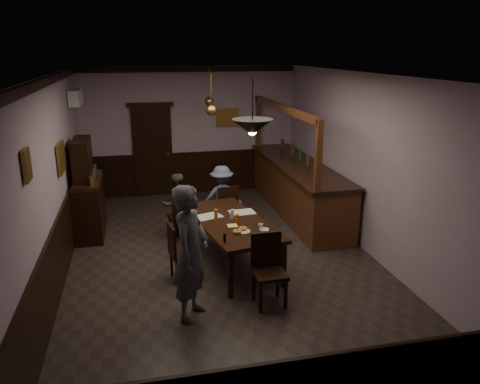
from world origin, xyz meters
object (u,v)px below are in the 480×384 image
object	(u,v)px
person_seated_right	(222,197)
pendant_iron	(252,127)
chair_side	(179,250)
sideboard	(88,197)
chair_far_left	(181,214)
bar_counter	(297,187)
soda_can	(237,218)
coffee_cup	(261,226)
pendant_brass_far	(209,101)
person_seated_left	(177,205)
pendant_brass_mid	(211,110)
dining_table	(231,224)
person_standing	(191,253)
chair_near	(268,266)
chair_far_right	(227,207)

from	to	relation	value
person_seated_right	pendant_iron	size ratio (longest dim) A/B	1.66
chair_side	sideboard	world-z (taller)	sideboard
chair_far_left	bar_counter	bearing A→B (deg)	-171.90
bar_counter	pendant_iron	xyz separation A→B (m)	(-1.73, -2.90, 1.78)
chair_side	soda_can	world-z (taller)	chair_side
coffee_cup	soda_can	bearing A→B (deg)	116.89
coffee_cup	sideboard	world-z (taller)	sideboard
soda_can	pendant_brass_far	distance (m)	3.52
person_seated_left	sideboard	size ratio (longest dim) A/B	0.66
bar_counter	pendant_brass_mid	distance (m)	2.61
dining_table	person_seated_left	size ratio (longest dim) A/B	1.97
chair_far_left	person_standing	bearing A→B (deg)	74.97
dining_table	pendant_brass_mid	xyz separation A→B (m)	(-0.02, 1.58, 1.61)
person_seated_right	chair_side	bearing A→B (deg)	64.78
chair_near	bar_counter	size ratio (longest dim) A/B	0.24
dining_table	person_seated_right	xyz separation A→B (m)	(0.16, 1.61, -0.06)
dining_table	pendant_iron	size ratio (longest dim) A/B	3.13
pendant_brass_mid	chair_far_right	bearing A→B (deg)	-48.35
chair_far_left	pendant_brass_far	xyz separation A→B (m)	(0.85, 1.92, 1.80)
chair_far_right	pendant_brass_mid	size ratio (longest dim) A/B	1.15
coffee_cup	pendant_brass_far	size ratio (longest dim) A/B	0.10
person_seated_right	sideboard	world-z (taller)	sideboard
chair_near	person_standing	size ratio (longest dim) A/B	0.55
chair_near	pendant_iron	bearing A→B (deg)	101.05
chair_far_right	soda_can	size ratio (longest dim) A/B	7.79
bar_counter	pendant_brass_far	size ratio (longest dim) A/B	5.07
person_seated_right	pendant_brass_far	world-z (taller)	pendant_brass_far
dining_table	sideboard	xyz separation A→B (m)	(-2.33, 1.88, 0.04)
dining_table	soda_can	bearing A→B (deg)	-48.78
chair_far_right	chair_side	xyz separation A→B (m)	(-1.08, -1.70, -0.03)
chair_far_left	pendant_brass_mid	xyz separation A→B (m)	(0.65, 0.41, 1.80)
chair_near	person_seated_right	world-z (taller)	person_seated_right
pendant_brass_far	chair_far_right	bearing A→B (deg)	-89.31
sideboard	chair_near	bearing A→B (deg)	-50.90
person_standing	soda_can	xyz separation A→B (m)	(0.89, 1.33, -0.09)
person_standing	chair_far_left	bearing A→B (deg)	25.21
chair_side	sideboard	distance (m)	2.69
person_seated_right	bar_counter	distance (m)	1.79
soda_can	sideboard	world-z (taller)	sideboard
dining_table	person_seated_right	bearing A→B (deg)	84.27
chair_far_left	pendant_brass_mid	distance (m)	1.96
chair_side	soda_can	bearing A→B (deg)	-84.31
chair_far_right	sideboard	distance (m)	2.60
coffee_cup	pendant_brass_far	bearing A→B (deg)	82.53
coffee_cup	pendant_iron	bearing A→B (deg)	-135.64
dining_table	sideboard	world-z (taller)	sideboard
soda_can	pendant_brass_far	bearing A→B (deg)	88.21
pendant_iron	chair_near	bearing A→B (deg)	-78.04
chair_far_right	soda_can	distance (m)	1.46
pendant_iron	pendant_brass_far	distance (m)	3.88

